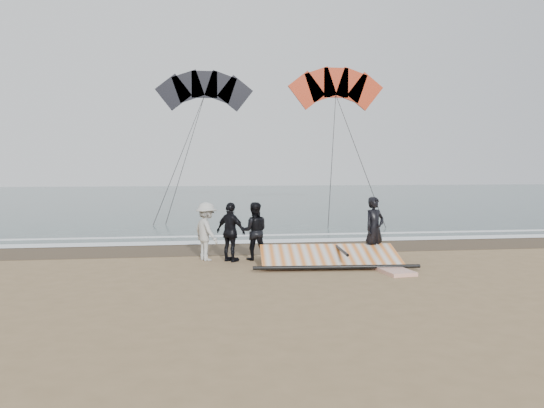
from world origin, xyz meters
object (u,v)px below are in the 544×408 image
(man_main, at_px, (374,229))
(board_cream, at_px, (333,251))
(sail_rig, at_px, (327,258))
(board_white, at_px, (383,266))

(man_main, xyz_separation_m, board_cream, (-0.80, 1.63, -0.89))
(man_main, relative_size, sail_rig, 0.42)
(sail_rig, bearing_deg, man_main, 17.65)
(man_main, relative_size, board_cream, 0.87)
(board_cream, distance_m, sail_rig, 2.25)
(board_cream, height_order, sail_rig, sail_rig)
(board_white, height_order, board_cream, board_white)
(board_white, bearing_deg, board_cream, 95.47)
(board_cream, xyz_separation_m, sail_rig, (-0.75, -2.12, 0.15))
(board_white, relative_size, board_cream, 1.13)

